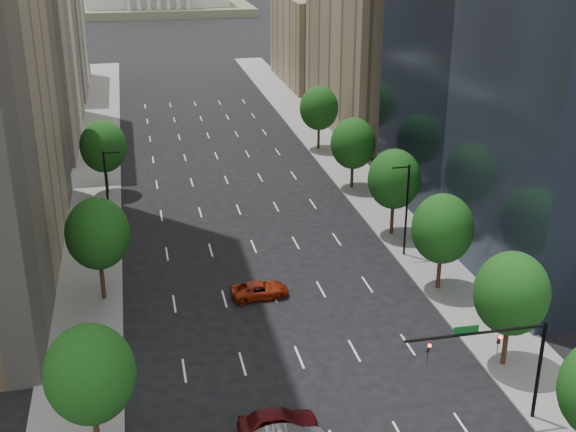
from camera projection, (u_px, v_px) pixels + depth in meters
sidewalk_left at (89, 260)px, 69.72m from camera, size 6.00×200.00×0.15m
sidewalk_right at (405, 233)px, 75.68m from camera, size 6.00×200.00×0.15m
midrise_cream_left at (14, 14)px, 100.38m from camera, size 14.00×30.00×35.00m
filler_left at (43, 40)px, 133.50m from camera, size 14.00×26.00×18.00m
parking_tan_right at (377, 25)px, 108.21m from camera, size 14.00×30.00×30.00m
filler_right at (320, 39)px, 140.76m from camera, size 14.00×26.00×16.00m
tree_right_1 at (511, 294)px, 51.50m from camera, size 5.20×5.20×8.75m
tree_right_2 at (442, 229)px, 62.44m from camera, size 5.20×5.20×8.61m
tree_right_3 at (394, 179)px, 73.22m from camera, size 5.20×5.20×8.89m
tree_right_4 at (353, 143)px, 86.08m from camera, size 5.20×5.20×8.46m
tree_right_5 at (319, 108)px, 100.48m from camera, size 5.20×5.20×8.75m
tree_left_0 at (90, 374)px, 42.49m from camera, size 5.20×5.20×8.75m
tree_left_1 at (98, 234)px, 60.55m from camera, size 5.20×5.20×8.97m
tree_left_2 at (103, 146)px, 84.24m from camera, size 5.20×5.20×8.68m
streetlight_rn at (406, 208)px, 68.96m from camera, size 1.70×0.20×9.00m
streetlight_ln at (108, 192)px, 72.87m from camera, size 1.70×0.20×9.00m
traffic_signal at (505, 353)px, 45.60m from camera, size 9.12×0.40×7.38m
foothills at (183, 7)px, 582.84m from camera, size 720.00×413.00×263.00m
car_maroon at (278, 422)px, 46.31m from camera, size 5.00×2.02×1.70m
car_red_far at (260, 290)px, 62.90m from camera, size 5.00×2.56×1.35m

